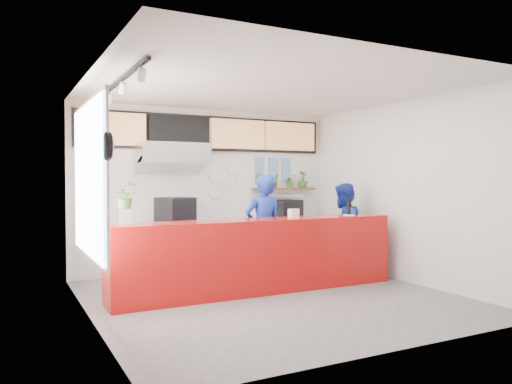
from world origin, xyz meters
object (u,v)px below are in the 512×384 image
object	(u,v)px
service_counter	(259,256)
staff_right	(343,229)
panini_oven	(175,211)
espresso_machine	(285,210)
staff_center	(263,229)
pepper_mill	(349,207)

from	to	relation	value
service_counter	staff_right	bearing A→B (deg)	13.39
panini_oven	espresso_machine	distance (m)	2.25
service_counter	panini_oven	distance (m)	2.03
staff_center	staff_right	world-z (taller)	staff_center
panini_oven	staff_right	world-z (taller)	staff_right
panini_oven	pepper_mill	world-z (taller)	panini_oven
espresso_machine	staff_right	bearing A→B (deg)	-92.78
panini_oven	espresso_machine	world-z (taller)	panini_oven
panini_oven	espresso_machine	bearing A→B (deg)	-19.82
espresso_machine	service_counter	bearing A→B (deg)	-149.11
panini_oven	espresso_machine	size ratio (longest dim) A/B	0.89
staff_right	staff_center	bearing A→B (deg)	-35.42
staff_center	panini_oven	bearing A→B (deg)	-48.83
staff_center	pepper_mill	xyz separation A→B (m)	(1.33, -0.50, 0.35)
service_counter	pepper_mill	xyz separation A→B (m)	(1.67, -0.01, 0.69)
panini_oven	staff_center	bearing A→B (deg)	-70.97
staff_center	espresso_machine	bearing A→B (deg)	-129.93
service_counter	espresso_machine	world-z (taller)	espresso_machine
espresso_machine	pepper_mill	xyz separation A→B (m)	(0.14, -1.81, 0.14)
espresso_machine	staff_center	world-z (taller)	staff_center
espresso_machine	staff_center	size ratio (longest dim) A/B	0.34
staff_right	pepper_mill	size ratio (longest dim) A/B	6.74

